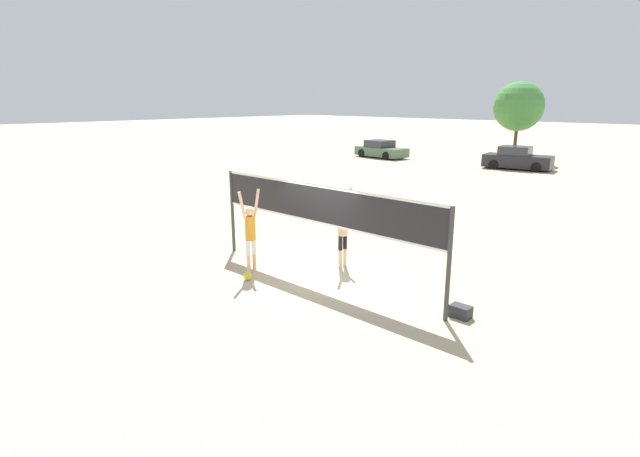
% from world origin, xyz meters
% --- Properties ---
extents(ground_plane, '(200.00, 200.00, 0.00)m').
position_xyz_m(ground_plane, '(0.00, 0.00, 0.00)').
color(ground_plane, '#C6B28C').
extents(volleyball_net, '(7.54, 0.10, 2.52)m').
position_xyz_m(volleyball_net, '(0.00, 0.00, 1.84)').
color(volleyball_net, '#38383D').
rests_on(volleyball_net, ground_plane).
extents(player_spiker, '(0.28, 0.73, 2.30)m').
position_xyz_m(player_spiker, '(-1.71, -0.92, 1.22)').
color(player_spiker, beige).
rests_on(player_spiker, ground_plane).
extents(player_blocker, '(0.28, 0.72, 2.25)m').
position_xyz_m(player_blocker, '(-0.25, 1.20, 1.19)').
color(player_blocker, beige).
rests_on(player_blocker, ground_plane).
extents(volleyball, '(0.23, 0.23, 0.23)m').
position_xyz_m(volleyball, '(-1.32, -1.38, 0.11)').
color(volleyball, yellow).
rests_on(volleyball, ground_plane).
extents(gear_bag, '(0.44, 0.30, 0.27)m').
position_xyz_m(gear_bag, '(3.88, 0.36, 0.14)').
color(gear_bag, '#2D2D33').
rests_on(gear_bag, ground_plane).
extents(parked_car_near, '(4.61, 2.56, 1.54)m').
position_xyz_m(parked_car_near, '(-4.98, 24.75, 0.69)').
color(parked_car_near, '#232328').
rests_on(parked_car_near, ground_plane).
extents(parked_car_mid, '(4.49, 2.36, 1.39)m').
position_xyz_m(parked_car_mid, '(-15.85, 24.01, 0.62)').
color(parked_car_mid, '#4C6B4C').
rests_on(parked_car_mid, ground_plane).
extents(tree_right_cluster, '(3.65, 3.65, 5.92)m').
position_xyz_m(tree_right_cluster, '(-6.97, 29.06, 4.08)').
color(tree_right_cluster, '#4C3823').
rests_on(tree_right_cluster, ground_plane).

